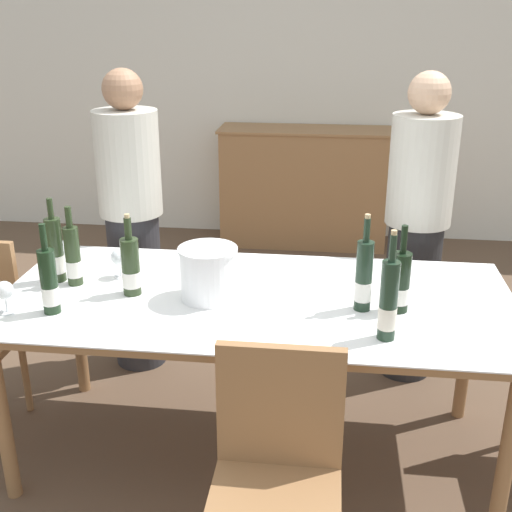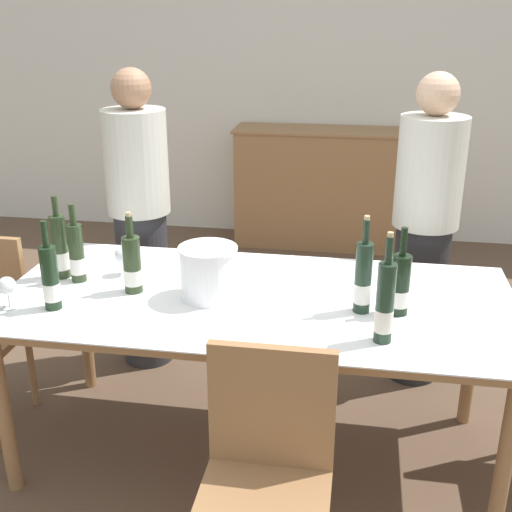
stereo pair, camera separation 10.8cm
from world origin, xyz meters
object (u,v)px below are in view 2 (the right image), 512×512
(chair_near_front, at_px, (266,468))
(sideboard_cabinet, at_px, (319,188))
(wine_bottle_1, at_px, (400,286))
(wine_bottle_5, at_px, (385,305))
(dining_table, at_px, (256,311))
(person_host, at_px, (140,224))
(wine_glass_1, at_px, (123,256))
(wine_glass_0, at_px, (66,247))
(wine_bottle_7, at_px, (60,249))
(wine_bottle_0, at_px, (77,254))
(wine_bottle_3, at_px, (363,279))
(wine_bottle_4, at_px, (132,265))
(wine_glass_2, at_px, (7,287))
(person_guest_left, at_px, (424,235))
(ice_bucket, at_px, (208,271))
(wine_bottle_2, at_px, (50,279))

(chair_near_front, bearing_deg, sideboard_cabinet, 91.46)
(wine_bottle_1, distance_m, wine_bottle_5, 0.25)
(dining_table, distance_m, wine_bottle_5, 0.62)
(person_host, bearing_deg, wine_glass_1, -77.81)
(wine_glass_0, bearing_deg, wine_bottle_7, -75.77)
(wine_bottle_7, distance_m, wine_glass_0, 0.12)
(wine_bottle_0, bearing_deg, wine_glass_1, 29.09)
(chair_near_front, bearing_deg, wine_bottle_5, 50.08)
(dining_table, distance_m, wine_bottle_0, 0.81)
(wine_bottle_0, relative_size, wine_bottle_7, 0.94)
(wine_bottle_3, relative_size, wine_bottle_4, 1.13)
(person_host, bearing_deg, wine_bottle_7, -100.88)
(sideboard_cabinet, xyz_separation_m, wine_glass_1, (-0.68, -2.68, 0.38))
(sideboard_cabinet, height_order, wine_bottle_5, wine_bottle_5)
(wine_bottle_3, height_order, wine_bottle_5, wine_bottle_5)
(wine_bottle_4, bearing_deg, wine_glass_2, -151.76)
(wine_bottle_5, relative_size, person_host, 0.25)
(chair_near_front, distance_m, person_host, 1.74)
(wine_bottle_0, distance_m, wine_bottle_7, 0.09)
(wine_bottle_3, bearing_deg, wine_bottle_5, -71.54)
(sideboard_cabinet, relative_size, wine_bottle_7, 3.77)
(wine_glass_0, relative_size, wine_glass_2, 1.07)
(dining_table, height_order, wine_bottle_0, wine_bottle_0)
(wine_bottle_4, relative_size, person_guest_left, 0.21)
(ice_bucket, distance_m, wine_glass_1, 0.46)
(wine_bottle_1, relative_size, wine_bottle_7, 0.95)
(sideboard_cabinet, xyz_separation_m, wine_bottle_5, (0.44, -3.11, 0.43))
(wine_bottle_1, distance_m, chair_near_front, 0.87)
(wine_bottle_0, bearing_deg, ice_bucket, -6.84)
(wine_bottle_7, distance_m, chair_near_front, 1.36)
(chair_near_front, distance_m, person_guest_left, 1.66)
(wine_glass_1, bearing_deg, wine_bottle_5, -20.85)
(wine_bottle_3, distance_m, wine_glass_0, 1.36)
(wine_bottle_1, distance_m, wine_glass_2, 1.53)
(sideboard_cabinet, relative_size, wine_glass_0, 9.91)
(sideboard_cabinet, height_order, wine_bottle_0, wine_bottle_0)
(wine_bottle_5, relative_size, wine_glass_1, 3.11)
(wine_bottle_1, distance_m, wine_bottle_3, 0.14)
(wine_bottle_5, bearing_deg, wine_bottle_7, 165.35)
(dining_table, distance_m, wine_glass_0, 0.94)
(wine_bottle_0, xyz_separation_m, wine_bottle_2, (0.01, -0.28, 0.00))
(wine_bottle_4, height_order, wine_glass_2, wine_bottle_4)
(wine_bottle_3, xyz_separation_m, wine_bottle_4, (-0.95, 0.03, -0.02))
(wine_bottle_0, bearing_deg, person_guest_left, 26.69)
(wine_bottle_4, relative_size, wine_bottle_5, 0.84)
(wine_glass_2, bearing_deg, wine_bottle_3, 8.24)
(ice_bucket, relative_size, wine_bottle_0, 0.70)
(chair_near_front, bearing_deg, wine_bottle_2, 152.59)
(wine_bottle_5, distance_m, wine_glass_2, 1.46)
(wine_bottle_0, relative_size, wine_glass_1, 2.63)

